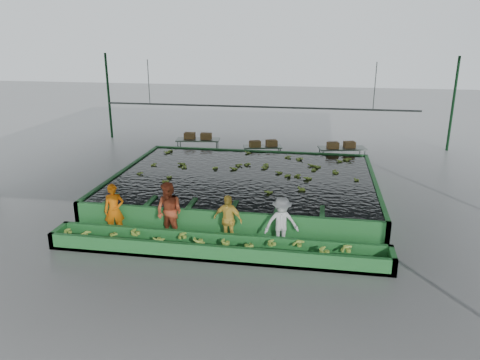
% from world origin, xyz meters
% --- Properties ---
extents(ground, '(80.00, 80.00, 0.00)m').
position_xyz_m(ground, '(0.00, 0.00, 0.00)').
color(ground, slate).
rests_on(ground, ground).
extents(shed_roof, '(20.00, 22.00, 0.04)m').
position_xyz_m(shed_roof, '(0.00, 0.00, 5.00)').
color(shed_roof, gray).
rests_on(shed_roof, shed_posts).
extents(shed_posts, '(20.00, 22.00, 5.00)m').
position_xyz_m(shed_posts, '(0.00, 0.00, 2.50)').
color(shed_posts, black).
rests_on(shed_posts, ground).
extents(flotation_tank, '(10.00, 8.00, 0.90)m').
position_xyz_m(flotation_tank, '(0.00, 1.50, 0.45)').
color(flotation_tank, '#256F30').
rests_on(flotation_tank, ground).
extents(tank_water, '(9.70, 7.70, 0.00)m').
position_xyz_m(tank_water, '(0.00, 1.50, 0.85)').
color(tank_water, black).
rests_on(tank_water, flotation_tank).
extents(sorting_trough, '(10.00, 1.00, 0.50)m').
position_xyz_m(sorting_trough, '(0.00, -3.60, 0.25)').
color(sorting_trough, '#256F30').
rests_on(sorting_trough, ground).
extents(cableway_rail, '(0.08, 0.08, 14.00)m').
position_xyz_m(cableway_rail, '(0.00, 5.00, 3.00)').
color(cableway_rail, '#59605B').
rests_on(cableway_rail, shed_roof).
extents(rail_hanger_left, '(0.04, 0.04, 2.00)m').
position_xyz_m(rail_hanger_left, '(-5.00, 5.00, 4.00)').
color(rail_hanger_left, '#59605B').
rests_on(rail_hanger_left, shed_roof).
extents(rail_hanger_right, '(0.04, 0.04, 2.00)m').
position_xyz_m(rail_hanger_right, '(5.00, 5.00, 4.00)').
color(rail_hanger_right, '#59605B').
rests_on(rail_hanger_right, shed_roof).
extents(worker_a, '(0.74, 0.63, 1.71)m').
position_xyz_m(worker_a, '(-3.45, -2.80, 0.85)').
color(worker_a, orange).
rests_on(worker_a, ground).
extents(worker_b, '(1.09, 0.98, 1.85)m').
position_xyz_m(worker_b, '(-1.64, -2.80, 0.93)').
color(worker_b, '#AD4727').
rests_on(worker_b, ground).
extents(worker_c, '(0.99, 0.59, 1.58)m').
position_xyz_m(worker_c, '(0.19, -2.80, 0.79)').
color(worker_c, '#FFD44D').
rests_on(worker_c, ground).
extents(worker_d, '(1.18, 0.90, 1.61)m').
position_xyz_m(worker_d, '(1.82, -2.80, 0.80)').
color(worker_d, silver).
rests_on(worker_d, ground).
extents(packing_table_left, '(2.27, 1.14, 0.99)m').
position_xyz_m(packing_table_left, '(-3.26, 6.90, 0.49)').
color(packing_table_left, '#59605B').
rests_on(packing_table_left, ground).
extents(packing_table_mid, '(1.97, 1.14, 0.84)m').
position_xyz_m(packing_table_mid, '(0.09, 6.53, 0.42)').
color(packing_table_mid, '#59605B').
rests_on(packing_table_mid, ground).
extents(packing_table_right, '(2.31, 1.32, 0.99)m').
position_xyz_m(packing_table_right, '(3.89, 6.27, 0.50)').
color(packing_table_right, '#59605B').
rests_on(packing_table_right, ground).
extents(box_stack_left, '(1.40, 0.42, 0.30)m').
position_xyz_m(box_stack_left, '(-3.28, 6.95, 0.99)').
color(box_stack_left, brown).
rests_on(box_stack_left, packing_table_left).
extents(box_stack_mid, '(1.40, 0.86, 0.29)m').
position_xyz_m(box_stack_mid, '(0.13, 6.48, 0.84)').
color(box_stack_mid, brown).
rests_on(box_stack_mid, packing_table_mid).
extents(box_stack_right, '(1.36, 0.77, 0.28)m').
position_xyz_m(box_stack_right, '(3.83, 6.20, 0.99)').
color(box_stack_right, brown).
rests_on(box_stack_right, packing_table_right).
extents(floating_bananas, '(8.46, 5.77, 0.12)m').
position_xyz_m(floating_bananas, '(0.00, 2.30, 0.85)').
color(floating_bananas, '#8FB73B').
rests_on(floating_bananas, tank_water).
extents(trough_bananas, '(8.39, 0.56, 0.11)m').
position_xyz_m(trough_bananas, '(0.00, -3.60, 0.40)').
color(trough_bananas, '#8FB73B').
rests_on(trough_bananas, sorting_trough).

